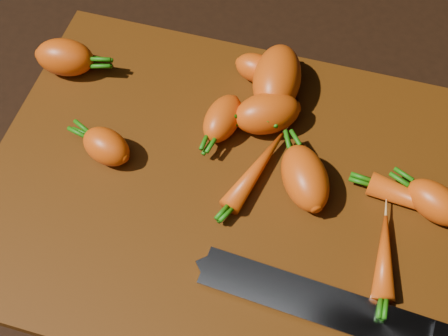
# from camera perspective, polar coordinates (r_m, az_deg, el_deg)

# --- Properties ---
(ground) EXTENTS (2.00, 2.00, 0.01)m
(ground) POSITION_cam_1_polar(r_m,az_deg,el_deg) (0.67, -0.23, -2.29)
(ground) COLOR black
(cutting_board) EXTENTS (0.50, 0.40, 0.01)m
(cutting_board) POSITION_cam_1_polar(r_m,az_deg,el_deg) (0.66, -0.24, -1.81)
(cutting_board) COLOR #532908
(cutting_board) RESTS_ON ground
(carrot_0) EXTENTS (0.07, 0.05, 0.04)m
(carrot_0) POSITION_cam_1_polar(r_m,az_deg,el_deg) (0.76, -14.35, 9.78)
(carrot_0) COLOR #EB520C
(carrot_0) RESTS_ON cutting_board
(carrot_1) EXTENTS (0.07, 0.05, 0.04)m
(carrot_1) POSITION_cam_1_polar(r_m,az_deg,el_deg) (0.67, -10.71, 1.95)
(carrot_1) COLOR #EB520C
(carrot_1) RESTS_ON cutting_board
(carrot_2) EXTENTS (0.06, 0.10, 0.05)m
(carrot_2) POSITION_cam_1_polar(r_m,az_deg,el_deg) (0.71, 4.87, 8.12)
(carrot_2) COLOR #EB520C
(carrot_2) RESTS_ON cutting_board
(carrot_3) EXTENTS (0.08, 0.09, 0.05)m
(carrot_3) POSITION_cam_1_polar(r_m,az_deg,el_deg) (0.64, 7.41, -0.90)
(carrot_3) COLOR #EB520C
(carrot_3) RESTS_ON cutting_board
(carrot_4) EXTENTS (0.09, 0.08, 0.05)m
(carrot_4) POSITION_cam_1_polar(r_m,az_deg,el_deg) (0.69, 3.97, 5.02)
(carrot_4) COLOR #EB520C
(carrot_4) RESTS_ON cutting_board
(carrot_5) EXTENTS (0.06, 0.04, 0.03)m
(carrot_5) POSITION_cam_1_polar(r_m,az_deg,el_deg) (0.73, 3.00, 9.09)
(carrot_5) COLOR #EB520C
(carrot_5) RESTS_ON cutting_board
(carrot_6) EXTENTS (0.07, 0.06, 0.04)m
(carrot_6) POSITION_cam_1_polar(r_m,az_deg,el_deg) (0.66, 18.77, -2.99)
(carrot_6) COLOR #EB520C
(carrot_6) RESTS_ON cutting_board
(carrot_7) EXTENTS (0.05, 0.11, 0.02)m
(carrot_7) POSITION_cam_1_polar(r_m,az_deg,el_deg) (0.66, 3.02, -0.09)
(carrot_7) COLOR #EB520C
(carrot_7) RESTS_ON cutting_board
(carrot_8) EXTENTS (0.15, 0.05, 0.03)m
(carrot_8) POSITION_cam_1_polar(r_m,az_deg,el_deg) (0.67, 18.93, -3.57)
(carrot_8) COLOR #EB520C
(carrot_8) RESTS_ON cutting_board
(carrot_9) EXTENTS (0.03, 0.09, 0.02)m
(carrot_9) POSITION_cam_1_polar(r_m,az_deg,el_deg) (0.63, 14.45, -7.81)
(carrot_9) COLOR #EB520C
(carrot_9) RESTS_ON cutting_board
(carrot_10) EXTENTS (0.05, 0.07, 0.04)m
(carrot_10) POSITION_cam_1_polar(r_m,az_deg,el_deg) (0.68, -0.11, 4.55)
(carrot_10) COLOR #EB520C
(carrot_10) RESTS_ON cutting_board
(knife) EXTENTS (0.36, 0.05, 0.02)m
(knife) POSITION_cam_1_polar(r_m,az_deg,el_deg) (0.60, 10.23, -12.54)
(knife) COLOR gray
(knife) RESTS_ON cutting_board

